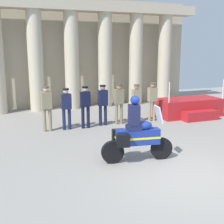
{
  "coord_description": "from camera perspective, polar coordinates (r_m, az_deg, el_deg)",
  "views": [
    {
      "loc": [
        -4.22,
        -5.87,
        3.15
      ],
      "look_at": [
        -0.63,
        3.46,
        1.02
      ],
      "focal_mm": 47.88,
      "sensor_mm": 36.0,
      "label": 1
    }
  ],
  "objects": [
    {
      "name": "ground_plane",
      "position": [
        7.89,
        13.73,
        -11.89
      ],
      "size": [
        28.0,
        28.0,
        0.0
      ],
      "primitive_type": "plane",
      "color": "gray"
    },
    {
      "name": "colonnade_backdrop",
      "position": [
        16.45,
        -8.14,
        11.63
      ],
      "size": [
        14.47,
        1.6,
        5.83
      ],
      "color": "#B6AB91",
      "rests_on": "ground_plane"
    },
    {
      "name": "officer_in_row_0",
      "position": [
        11.68,
        -12.37,
        1.31
      ],
      "size": [
        0.39,
        0.24,
        1.76
      ],
      "rotation": [
        0.0,
        0.0,
        3.19
      ],
      "color": "#847A5B",
      "rests_on": "ground_plane"
    },
    {
      "name": "officer_in_row_1",
      "position": [
        11.82,
        -8.72,
        1.23
      ],
      "size": [
        0.39,
        0.24,
        1.64
      ],
      "rotation": [
        0.0,
        0.0,
        3.19
      ],
      "color": "#191E42",
      "rests_on": "ground_plane"
    },
    {
      "name": "officer_in_row_4",
      "position": [
        12.54,
        1.35,
        2.16
      ],
      "size": [
        0.39,
        0.24,
        1.7
      ],
      "rotation": [
        0.0,
        0.0,
        3.19
      ],
      "color": "#7A7056",
      "rests_on": "ground_plane"
    },
    {
      "name": "officer_in_row_3",
      "position": [
        12.33,
        -1.76,
        1.96
      ],
      "size": [
        0.39,
        0.24,
        1.7
      ],
      "rotation": [
        0.0,
        0.0,
        3.19
      ],
      "color": "#141938",
      "rests_on": "ground_plane"
    },
    {
      "name": "officer_in_row_5",
      "position": [
        12.89,
        4.67,
        2.29
      ],
      "size": [
        0.39,
        0.24,
        1.66
      ],
      "rotation": [
        0.0,
        0.0,
        3.19
      ],
      "color": "gray",
      "rests_on": "ground_plane"
    },
    {
      "name": "officer_in_row_2",
      "position": [
        11.94,
        -5.12,
        1.59
      ],
      "size": [
        0.39,
        0.24,
        1.69
      ],
      "rotation": [
        0.0,
        0.0,
        3.19
      ],
      "color": "black",
      "rests_on": "ground_plane"
    },
    {
      "name": "reviewing_stand",
      "position": [
        14.59,
        14.5,
        0.77
      ],
      "size": [
        3.07,
        1.91,
        1.74
      ],
      "color": "#B21E23",
      "rests_on": "ground_plane"
    },
    {
      "name": "officer_in_row_6",
      "position": [
        13.21,
        7.71,
        2.56
      ],
      "size": [
        0.39,
        0.24,
        1.7
      ],
      "rotation": [
        0.0,
        0.0,
        3.19
      ],
      "color": "gray",
      "rests_on": "ground_plane"
    },
    {
      "name": "motorcycle_with_rider",
      "position": [
        8.41,
        4.49,
        -4.28
      ],
      "size": [
        2.08,
        0.75,
        1.9
      ],
      "rotation": [
        0.0,
        0.0,
        -0.15
      ],
      "color": "black",
      "rests_on": "ground_plane"
    }
  ]
}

